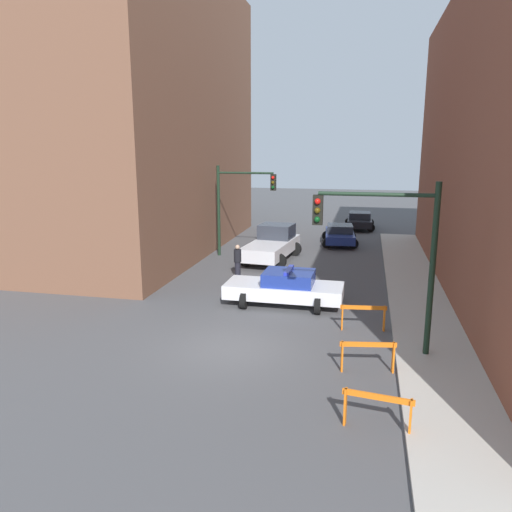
{
  "coord_description": "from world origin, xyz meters",
  "views": [
    {
      "loc": [
        3.92,
        -14.37,
        6.32
      ],
      "look_at": [
        -0.65,
        6.21,
        1.63
      ],
      "focal_mm": 35.0,
      "sensor_mm": 36.0,
      "label": 1
    }
  ],
  "objects_px": {
    "traffic_light_near": "(393,242)",
    "barrier_mid": "(368,352)",
    "white_truck": "(272,244)",
    "parked_car_mid": "(360,220)",
    "barrier_front": "(377,406)",
    "pedestrian_crossing": "(238,261)",
    "traffic_light_far": "(237,198)",
    "parked_car_near": "(340,234)",
    "barrier_back": "(363,313)",
    "police_car": "(285,288)"
  },
  "relations": [
    {
      "from": "police_car",
      "to": "traffic_light_far",
      "type": "bearing_deg",
      "value": 26.97
    },
    {
      "from": "parked_car_mid",
      "to": "barrier_back",
      "type": "height_order",
      "value": "parked_car_mid"
    },
    {
      "from": "barrier_front",
      "to": "traffic_light_far",
      "type": "bearing_deg",
      "value": 114.36
    },
    {
      "from": "pedestrian_crossing",
      "to": "barrier_mid",
      "type": "distance_m",
      "value": 11.01
    },
    {
      "from": "barrier_front",
      "to": "pedestrian_crossing",
      "type": "bearing_deg",
      "value": 117.81
    },
    {
      "from": "parked_car_mid",
      "to": "barrier_front",
      "type": "height_order",
      "value": "parked_car_mid"
    },
    {
      "from": "police_car",
      "to": "barrier_back",
      "type": "bearing_deg",
      "value": -125.06
    },
    {
      "from": "parked_car_mid",
      "to": "barrier_front",
      "type": "distance_m",
      "value": 28.45
    },
    {
      "from": "pedestrian_crossing",
      "to": "barrier_mid",
      "type": "relative_size",
      "value": 1.05
    },
    {
      "from": "traffic_light_near",
      "to": "barrier_mid",
      "type": "xyz_separation_m",
      "value": [
        -0.57,
        -1.43,
        -2.91
      ]
    },
    {
      "from": "traffic_light_near",
      "to": "police_car",
      "type": "bearing_deg",
      "value": 133.09
    },
    {
      "from": "pedestrian_crossing",
      "to": "barrier_front",
      "type": "height_order",
      "value": "pedestrian_crossing"
    },
    {
      "from": "police_car",
      "to": "pedestrian_crossing",
      "type": "relative_size",
      "value": 2.84
    },
    {
      "from": "parked_car_mid",
      "to": "pedestrian_crossing",
      "type": "bearing_deg",
      "value": -109.78
    },
    {
      "from": "traffic_light_far",
      "to": "parked_car_near",
      "type": "xyz_separation_m",
      "value": [
        5.61,
        4.85,
        -2.72
      ]
    },
    {
      "from": "traffic_light_far",
      "to": "barrier_back",
      "type": "relative_size",
      "value": 3.26
    },
    {
      "from": "traffic_light_far",
      "to": "pedestrian_crossing",
      "type": "relative_size",
      "value": 3.13
    },
    {
      "from": "white_truck",
      "to": "barrier_back",
      "type": "bearing_deg",
      "value": -57.18
    },
    {
      "from": "traffic_light_far",
      "to": "barrier_front",
      "type": "distance_m",
      "value": 18.83
    },
    {
      "from": "pedestrian_crossing",
      "to": "traffic_light_far",
      "type": "bearing_deg",
      "value": 94.72
    },
    {
      "from": "barrier_mid",
      "to": "police_car",
      "type": "bearing_deg",
      "value": 120.59
    },
    {
      "from": "pedestrian_crossing",
      "to": "white_truck",
      "type": "bearing_deg",
      "value": 68.25
    },
    {
      "from": "parked_car_mid",
      "to": "barrier_mid",
      "type": "height_order",
      "value": "parked_car_mid"
    },
    {
      "from": "parked_car_mid",
      "to": "pedestrian_crossing",
      "type": "relative_size",
      "value": 2.61
    },
    {
      "from": "police_car",
      "to": "pedestrian_crossing",
      "type": "distance_m",
      "value": 4.6
    },
    {
      "from": "white_truck",
      "to": "parked_car_near",
      "type": "distance_m",
      "value": 6.36
    },
    {
      "from": "parked_car_near",
      "to": "barrier_back",
      "type": "bearing_deg",
      "value": -88.65
    },
    {
      "from": "police_car",
      "to": "parked_car_near",
      "type": "relative_size",
      "value": 1.06
    },
    {
      "from": "police_car",
      "to": "barrier_mid",
      "type": "xyz_separation_m",
      "value": [
        3.27,
        -5.54,
        -0.11
      ]
    },
    {
      "from": "parked_car_mid",
      "to": "pedestrian_crossing",
      "type": "height_order",
      "value": "pedestrian_crossing"
    },
    {
      "from": "white_truck",
      "to": "parked_car_near",
      "type": "bearing_deg",
      "value": 63.18
    },
    {
      "from": "white_truck",
      "to": "parked_car_mid",
      "type": "relative_size",
      "value": 1.29
    },
    {
      "from": "traffic_light_near",
      "to": "barrier_mid",
      "type": "bearing_deg",
      "value": -111.87
    },
    {
      "from": "pedestrian_crossing",
      "to": "barrier_back",
      "type": "distance_m",
      "value": 8.35
    },
    {
      "from": "traffic_light_far",
      "to": "police_car",
      "type": "xyz_separation_m",
      "value": [
        4.19,
        -8.4,
        -2.67
      ]
    },
    {
      "from": "traffic_light_near",
      "to": "barrier_front",
      "type": "xyz_separation_m",
      "value": [
        -0.35,
        -4.45,
        -2.91
      ]
    },
    {
      "from": "white_truck",
      "to": "barrier_front",
      "type": "xyz_separation_m",
      "value": [
        5.51,
        -16.47,
        -0.29
      ]
    },
    {
      "from": "police_car",
      "to": "barrier_front",
      "type": "relative_size",
      "value": 2.97
    },
    {
      "from": "barrier_mid",
      "to": "traffic_light_near",
      "type": "bearing_deg",
      "value": 68.13
    },
    {
      "from": "white_truck",
      "to": "barrier_back",
      "type": "xyz_separation_m",
      "value": [
        5.12,
        -10.13,
        -0.29
      ]
    },
    {
      "from": "traffic_light_far",
      "to": "police_car",
      "type": "distance_m",
      "value": 9.76
    },
    {
      "from": "traffic_light_near",
      "to": "parked_car_near",
      "type": "relative_size",
      "value": 1.17
    },
    {
      "from": "barrier_mid",
      "to": "barrier_front",
      "type": "bearing_deg",
      "value": -85.83
    },
    {
      "from": "barrier_front",
      "to": "barrier_back",
      "type": "relative_size",
      "value": 1.0
    },
    {
      "from": "traffic_light_near",
      "to": "white_truck",
      "type": "distance_m",
      "value": 13.63
    },
    {
      "from": "parked_car_near",
      "to": "barrier_front",
      "type": "bearing_deg",
      "value": -89.44
    },
    {
      "from": "parked_car_mid",
      "to": "barrier_front",
      "type": "xyz_separation_m",
      "value": [
        0.92,
        -28.43,
        -0.06
      ]
    },
    {
      "from": "traffic_light_far",
      "to": "barrier_front",
      "type": "bearing_deg",
      "value": -65.64
    },
    {
      "from": "traffic_light_far",
      "to": "parked_car_near",
      "type": "relative_size",
      "value": 1.17
    },
    {
      "from": "traffic_light_far",
      "to": "parked_car_mid",
      "type": "relative_size",
      "value": 1.2
    }
  ]
}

